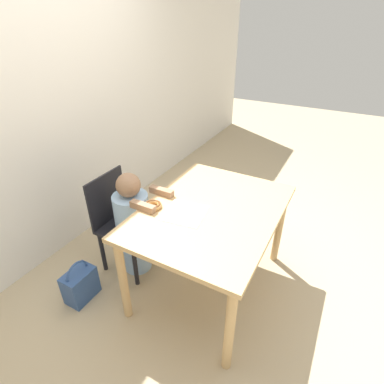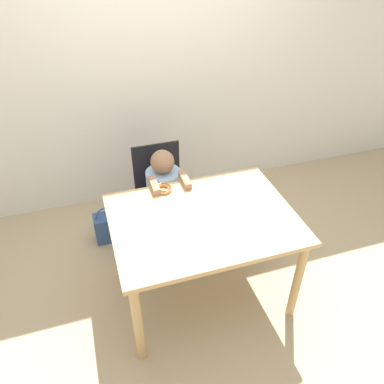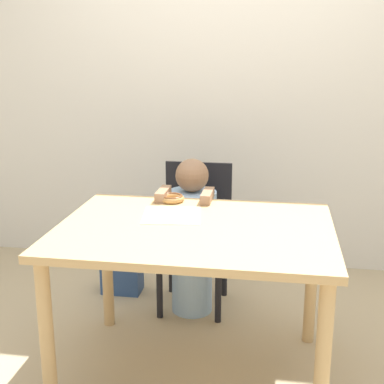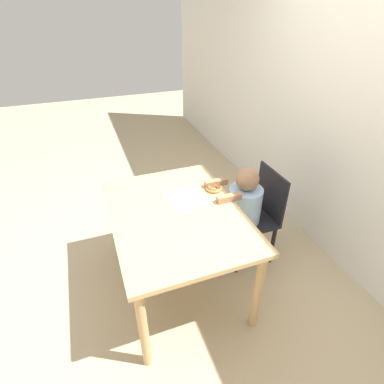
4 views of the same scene
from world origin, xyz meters
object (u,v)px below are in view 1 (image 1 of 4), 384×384
Objects in this scene: child_figure at (134,225)px; handbag at (80,284)px; chair at (122,222)px; donut at (153,205)px.

child_figure is 2.58× the size of handbag.
chair is 0.92× the size of child_figure.
chair reaches higher than handbag.
chair reaches higher than donut.
chair is 6.53× the size of donut.
handbag is at bearing 159.62° from child_figure.
chair is 0.12m from child_figure.
handbag is (-0.48, 0.18, -0.32)m from child_figure.
donut is (-0.06, -0.26, 0.31)m from child_figure.
donut is at bearing -46.31° from handbag.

